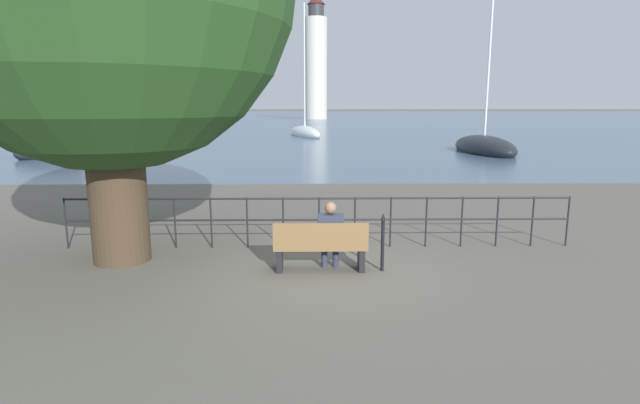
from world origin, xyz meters
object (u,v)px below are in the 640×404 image
(sailboat_0, at_px, (484,147))
(sailboat_2, at_px, (305,133))
(sailboat_1, at_px, (81,148))
(closed_umbrella, at_px, (383,239))
(park_bench, at_px, (321,248))
(harbor_lighthouse, at_px, (316,62))
(seated_person_left, at_px, (330,233))

(sailboat_0, xyz_separation_m, sailboat_2, (-11.41, 17.48, 0.01))
(sailboat_0, bearing_deg, sailboat_1, 177.85)
(closed_umbrella, distance_m, sailboat_0, 24.65)
(closed_umbrella, bearing_deg, sailboat_0, 67.05)
(park_bench, distance_m, sailboat_2, 40.18)
(sailboat_0, bearing_deg, sailboat_2, 120.01)
(sailboat_1, distance_m, harbor_lighthouse, 86.86)
(park_bench, bearing_deg, harbor_lighthouse, 89.37)
(seated_person_left, xyz_separation_m, sailboat_2, (-0.88, 40.09, -0.31))
(sailboat_0, distance_m, sailboat_2, 20.87)
(seated_person_left, distance_m, sailboat_2, 40.11)
(closed_umbrella, height_order, harbor_lighthouse, harbor_lighthouse)
(sailboat_2, height_order, harbor_lighthouse, harbor_lighthouse)
(park_bench, height_order, seated_person_left, seated_person_left)
(park_bench, xyz_separation_m, seated_person_left, (0.17, 0.07, 0.25))
(sailboat_1, bearing_deg, harbor_lighthouse, 103.95)
(sailboat_2, relative_size, harbor_lighthouse, 0.47)
(seated_person_left, height_order, sailboat_2, sailboat_2)
(sailboat_2, bearing_deg, park_bench, -107.41)
(sailboat_0, bearing_deg, harbor_lighthouse, 93.33)
(seated_person_left, xyz_separation_m, sailboat_0, (10.52, 22.61, -0.32))
(closed_umbrella, relative_size, sailboat_0, 0.08)
(closed_umbrella, bearing_deg, sailboat_2, 92.56)
(park_bench, xyz_separation_m, closed_umbrella, (1.09, -0.01, 0.15))
(sailboat_1, bearing_deg, park_bench, -33.33)
(sailboat_0, distance_m, sailboat_1, 24.86)
(park_bench, height_order, sailboat_1, sailboat_1)
(park_bench, distance_m, sailboat_1, 26.39)
(sailboat_0, xyz_separation_m, sailboat_1, (-24.86, -0.42, 0.03))
(park_bench, distance_m, closed_umbrella, 1.10)
(sailboat_1, height_order, sailboat_2, sailboat_2)
(closed_umbrella, xyz_separation_m, sailboat_2, (-1.80, 40.18, -0.21))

